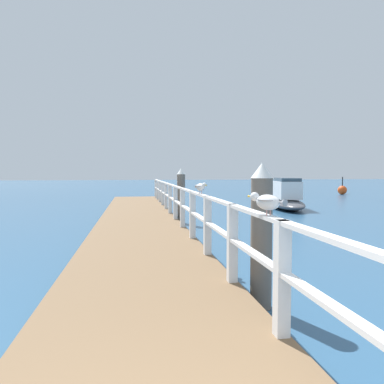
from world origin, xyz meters
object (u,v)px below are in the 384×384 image
object	(u,v)px
seagull_foreground	(267,201)
seagull_background	(201,187)
dock_piling_near	(261,235)
boat_4	(285,198)
dock_piling_far	(181,196)
channel_buoy	(342,190)

from	to	relation	value
seagull_foreground	seagull_background	size ratio (longest dim) A/B	0.94
dock_piling_near	seagull_background	world-z (taller)	dock_piling_near
dock_piling_near	seagull_foreground	bearing A→B (deg)	-108.17
seagull_foreground	seagull_background	xyz separation A→B (m)	(0.01, 3.42, 0.00)
seagull_background	boat_4	world-z (taller)	seagull_background
dock_piling_far	dock_piling_near	bearing A→B (deg)	-90.00
dock_piling_far	channel_buoy	bearing A→B (deg)	42.72
dock_piling_near	seagull_foreground	size ratio (longest dim) A/B	4.28
dock_piling_far	boat_4	size ratio (longest dim) A/B	0.34
channel_buoy	dock_piling_near	bearing A→B (deg)	-124.47
boat_4	channel_buoy	xyz separation A→B (m)	(8.98, 9.35, -0.14)
seagull_foreground	channel_buoy	xyz separation A→B (m)	(15.12, 22.63, -1.15)
dock_piling_far	boat_4	world-z (taller)	dock_piling_far
dock_piling_far	channel_buoy	size ratio (longest dim) A/B	1.37
dock_piling_far	seagull_foreground	xyz separation A→B (m)	(-0.38, -9.02, 0.55)
dock_piling_near	channel_buoy	size ratio (longest dim) A/B	1.37
dock_piling_near	boat_4	size ratio (longest dim) A/B	0.34
dock_piling_near	channel_buoy	distance (m)	26.03
seagull_foreground	boat_4	world-z (taller)	seagull_foreground
dock_piling_near	dock_piling_far	xyz separation A→B (m)	(0.00, 7.85, 0.00)
channel_buoy	boat_4	bearing A→B (deg)	-133.85
seagull_foreground	seagull_background	world-z (taller)	same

